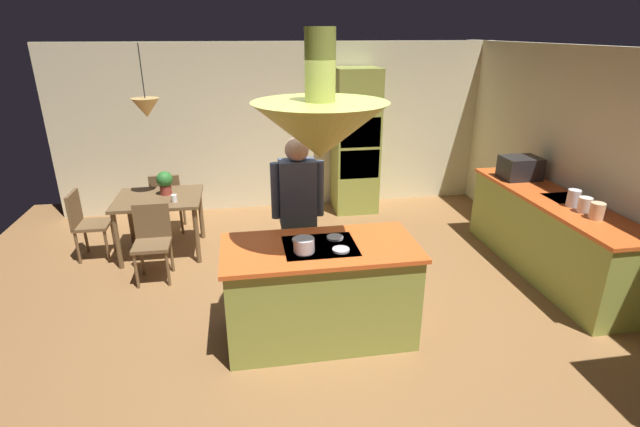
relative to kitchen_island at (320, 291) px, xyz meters
name	(u,v)px	position (x,y,z in m)	size (l,w,h in m)	color
ground	(317,322)	(0.00, 0.20, -0.47)	(8.16, 8.16, 0.00)	olive
wall_back	(281,128)	(0.00, 3.65, 0.80)	(6.80, 0.10, 2.55)	beige
wall_right	(608,172)	(3.25, 0.60, 0.80)	(0.10, 7.20, 2.55)	beige
kitchen_island	(320,291)	(0.00, 0.00, 0.00)	(1.74, 0.85, 0.95)	#939E42
counter_run_right	(549,235)	(2.84, 0.80, 0.00)	(0.73, 2.58, 0.93)	#939E42
oven_tower	(356,142)	(1.10, 3.24, 0.63)	(0.66, 0.62, 2.19)	#939E42
dining_table	(159,205)	(-1.70, 2.10, 0.19)	(1.04, 0.88, 0.76)	brown
person_at_island	(298,210)	(-0.11, 0.69, 0.54)	(0.53, 0.23, 1.75)	tan
range_hood	(320,127)	(0.00, 0.00, 1.51)	(1.10, 1.10, 1.00)	#939E42
pendant_light_over_table	(146,108)	(-1.70, 2.10, 1.39)	(0.32, 0.32, 0.82)	#E0B266
chair_facing_island	(152,237)	(-1.70, 1.44, 0.03)	(0.40, 0.40, 0.87)	brown
chair_by_back_wall	(167,199)	(-1.70, 2.76, 0.03)	(0.40, 0.40, 0.87)	brown
chair_at_corner	(85,220)	(-2.60, 2.10, 0.03)	(0.40, 0.40, 0.87)	brown
potted_plant_on_table	(165,182)	(-1.61, 2.19, 0.46)	(0.20, 0.20, 0.30)	#99382D
cup_on_table	(174,198)	(-1.48, 1.88, 0.33)	(0.07, 0.07, 0.09)	white
canister_flour	(597,211)	(2.84, 0.16, 0.55)	(0.14, 0.14, 0.17)	#E0B78C
canister_sugar	(585,205)	(2.84, 0.34, 0.54)	(0.13, 0.13, 0.16)	silver
canister_tea	(573,198)	(2.84, 0.52, 0.56)	(0.13, 0.13, 0.19)	silver
microwave_on_counter	(520,168)	(2.84, 1.56, 0.60)	(0.46, 0.36, 0.28)	#232326
cooking_pot_on_cooktop	(304,245)	(-0.16, -0.13, 0.54)	(0.18, 0.18, 0.12)	#B2B2B7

